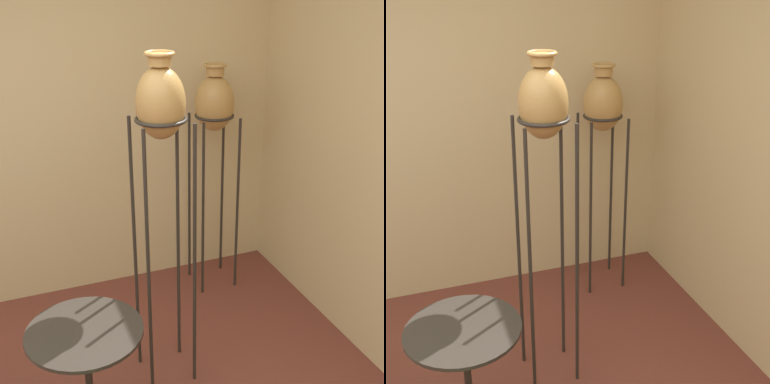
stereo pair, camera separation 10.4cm
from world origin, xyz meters
TOP-DOWN VIEW (x-y plane):
  - vase_stand_tall at (0.90, 0.99)m, footprint 0.28×0.28m
  - vase_stand_medium at (1.57, 1.84)m, footprint 0.29×0.29m
  - side_table at (0.36, 0.53)m, footprint 0.54×0.54m

SIDE VIEW (x-z plane):
  - side_table at x=0.36m, z-range 0.18..0.96m
  - vase_stand_medium at x=1.57m, z-range 0.54..2.25m
  - vase_stand_tall at x=0.90m, z-range 0.64..2.58m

